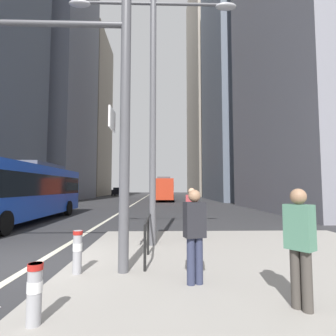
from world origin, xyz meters
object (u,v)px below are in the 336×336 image
object	(u,v)px
car_receding_far	(166,192)
pedestrian_waiting	(192,210)
car_oncoming_mid	(117,192)
pedestrian_far	(195,231)
city_bus_blue_oncoming	(23,189)
street_lamp_post	(153,83)
bollard_left	(35,290)
city_bus_red_receding	(164,188)
car_receding_near	(163,192)
traffic_signal_gantry	(16,84)
bollard_right	(77,250)
pedestrian_walking	(300,241)

from	to	relation	value
car_receding_far	pedestrian_waiting	xyz separation A→B (m)	(-0.04, -47.23, 0.14)
car_oncoming_mid	pedestrian_far	bearing A→B (deg)	-79.34
city_bus_blue_oncoming	street_lamp_post	distance (m)	10.27
street_lamp_post	bollard_left	distance (m)	6.77
city_bus_red_receding	car_receding_near	distance (m)	19.00
car_oncoming_mid	bollard_left	bearing A→B (deg)	-81.73
car_receding_far	bollard_left	xyz separation A→B (m)	(-2.74, -52.85, -0.41)
traffic_signal_gantry	bollard_left	bearing A→B (deg)	-53.95
city_bus_blue_oncoming	bollard_right	distance (m)	10.80
traffic_signal_gantry	pedestrian_walking	world-z (taller)	traffic_signal_gantry
car_receding_near	bollard_left	bearing A→B (deg)	-92.23
car_receding_near	street_lamp_post	xyz separation A→B (m)	(-0.76, -49.97, 4.29)
traffic_signal_gantry	pedestrian_walking	xyz separation A→B (m)	(5.21, -1.77, -3.03)
car_receding_far	street_lamp_post	bearing A→B (deg)	-91.62
city_bus_red_receding	bollard_right	distance (m)	33.73
pedestrian_walking	pedestrian_far	size ratio (longest dim) A/B	1.01
bollard_left	pedestrian_waiting	xyz separation A→B (m)	(2.71, 5.62, 0.54)
car_oncoming_mid	car_receding_far	xyz separation A→B (m)	(11.29, -5.98, -0.00)
street_lamp_post	pedestrian_walking	world-z (taller)	street_lamp_post
city_bus_blue_oncoming	city_bus_red_receding	size ratio (longest dim) A/B	1.03
bollard_left	pedestrian_walking	size ratio (longest dim) A/B	0.44
pedestrian_walking	car_receding_far	bearing A→B (deg)	91.02
city_bus_red_receding	car_oncoming_mid	distance (m)	25.51
city_bus_red_receding	car_oncoming_mid	bearing A→B (deg)	114.67
street_lamp_post	pedestrian_walking	distance (m)	6.44
street_lamp_post	pedestrian_walking	xyz separation A→B (m)	(2.31, -4.35, -4.16)
city_bus_red_receding	bollard_right	world-z (taller)	city_bus_red_receding
bollard_left	traffic_signal_gantry	bearing A→B (deg)	126.05
traffic_signal_gantry	pedestrian_far	distance (m)	4.91
car_receding_far	bollard_left	size ratio (longest dim) A/B	5.93
city_bus_blue_oncoming	traffic_signal_gantry	world-z (taller)	traffic_signal_gantry
city_bus_blue_oncoming	pedestrian_walking	bearing A→B (deg)	-48.34
car_receding_near	bollard_left	world-z (taller)	car_receding_near
pedestrian_far	bollard_left	bearing A→B (deg)	-148.63
car_oncoming_mid	city_bus_blue_oncoming	bearing A→B (deg)	-86.80
traffic_signal_gantry	bollard_left	xyz separation A→B (m)	(1.52, -2.09, -3.57)
car_receding_near	car_receding_far	bearing A→B (deg)	-71.19
traffic_signal_gantry	pedestrian_far	xyz separation A→B (m)	(3.79, -0.71, -3.04)
bollard_right	pedestrian_walking	world-z (taller)	pedestrian_walking
city_bus_blue_oncoming	car_receding_near	xyz separation A→B (m)	(8.01, 43.57, -0.85)
traffic_signal_gantry	car_receding_far	bearing A→B (deg)	85.19
traffic_signal_gantry	bollard_right	world-z (taller)	traffic_signal_gantry
car_receding_near	traffic_signal_gantry	xyz separation A→B (m)	(-3.66, -52.55, 3.17)
car_oncoming_mid	car_receding_far	bearing A→B (deg)	-27.91
city_bus_blue_oncoming	car_receding_far	world-z (taller)	city_bus_blue_oncoming
bollard_right	pedestrian_waiting	world-z (taller)	pedestrian_waiting
bollard_right	city_bus_red_receding	bearing A→B (deg)	86.30
city_bus_blue_oncoming	city_bus_red_receding	xyz separation A→B (m)	(7.97, 24.60, -0.00)
pedestrian_walking	bollard_left	bearing A→B (deg)	-174.93
car_receding_near	city_bus_red_receding	bearing A→B (deg)	-90.12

